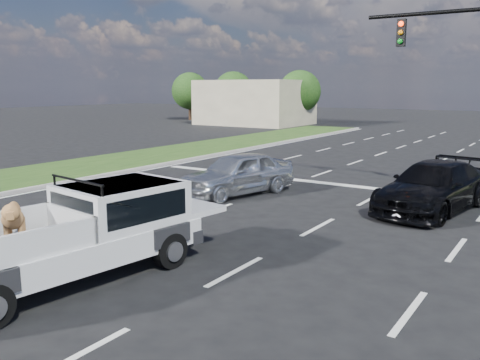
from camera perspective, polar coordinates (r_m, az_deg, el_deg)
The scene contains 11 objects.
ground at distance 11.53m, azimuth -7.87°, elevation -8.47°, with size 160.00×160.00×0.00m, color black.
road_markings at distance 16.83m, azimuth 6.99°, elevation -2.40°, with size 17.75×60.00×0.01m.
grass_median_left at distance 23.78m, azimuth -19.33°, elevation 0.94°, with size 5.00×60.00×0.10m, color #1C3E13.
curb_left at distance 21.90m, azimuth -15.42°, elevation 0.44°, with size 0.15×60.00×0.14m, color #A59F97.
building_left at distance 51.92m, azimuth 1.70°, elevation 8.70°, with size 10.00×8.00×4.40m, color #C2B594.
tree_far_a at distance 59.32m, azimuth -5.63°, elevation 9.92°, with size 4.20×4.20×5.40m.
tree_far_b at distance 55.75m, azimuth -0.75°, elevation 9.94°, with size 4.20×4.20×5.40m.
tree_far_c at distance 51.69m, azimuth 6.72°, elevation 9.84°, with size 4.20×4.20×5.40m.
pickup_truck at distance 10.39m, azimuth -17.68°, elevation -5.68°, with size 2.61×5.50×1.98m.
silver_sedan at distance 17.74m, azimuth -0.27°, elevation 0.76°, with size 1.75×4.35×1.48m, color silver.
black_coupe at distance 16.40m, azimuth 20.86°, elevation -0.74°, with size 2.06×5.08×1.47m, color black.
Camera 1 is at (7.25, -8.17, 3.70)m, focal length 38.00 mm.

